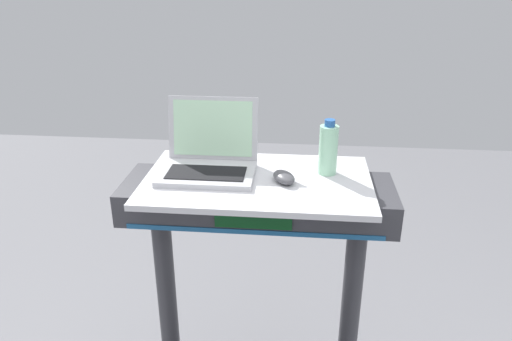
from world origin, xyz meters
TOP-DOWN VIEW (x-y plane):
  - desk_board at (0.00, 0.70)m, footprint 0.74×0.46m
  - laptop at (-0.17, 0.74)m, footprint 0.31×0.26m
  - computer_mouse at (0.09, 0.68)m, footprint 0.10×0.12m
  - water_bottle at (0.23, 0.77)m, footprint 0.06×0.06m

SIDE VIEW (x-z plane):
  - desk_board at x=0.00m, z-range 1.06..1.08m
  - computer_mouse at x=0.09m, z-range 1.08..1.11m
  - laptop at x=-0.17m, z-range 1.01..1.24m
  - water_bottle at x=0.23m, z-range 1.07..1.26m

